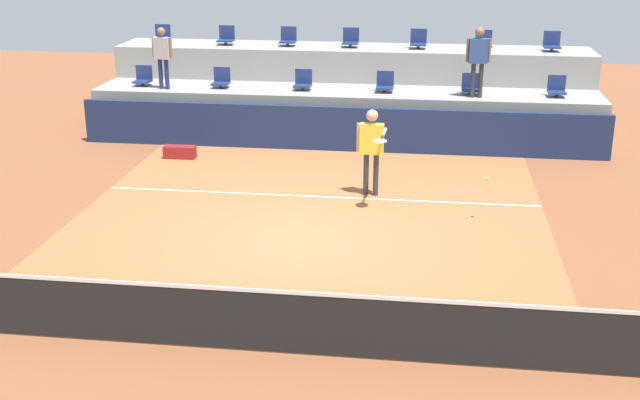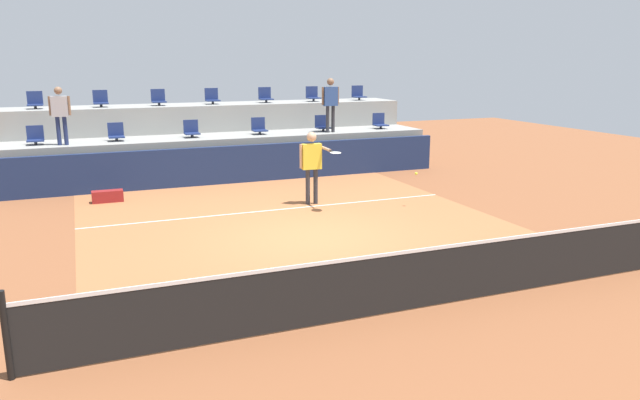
{
  "view_description": "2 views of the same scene",
  "coord_description": "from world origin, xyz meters",
  "px_view_note": "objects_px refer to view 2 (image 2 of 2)",
  "views": [
    {
      "loc": [
        2.15,
        -13.38,
        5.46
      ],
      "look_at": [
        0.42,
        -0.53,
        0.96
      ],
      "focal_mm": 45.77,
      "sensor_mm": 36.0,
      "label": 1
    },
    {
      "loc": [
        -4.26,
        -11.06,
        3.54
      ],
      "look_at": [
        0.12,
        -0.18,
        0.8
      ],
      "focal_mm": 33.82,
      "sensor_mm": 36.0,
      "label": 2
    }
  ],
  "objects_px": {
    "stadium_chair_lower_mid_left": "(191,130)",
    "stadium_chair_upper_right": "(313,95)",
    "stadium_chair_lower_far_right": "(380,122)",
    "stadium_chair_upper_far_right": "(358,94)",
    "stadium_chair_lower_left": "(116,133)",
    "stadium_chair_upper_far_left": "(35,102)",
    "stadium_chair_lower_far_left": "(35,137)",
    "stadium_chair_upper_mid_right": "(265,96)",
    "stadium_chair_upper_center": "(212,97)",
    "spectator_in_grey": "(60,111)",
    "equipment_bag": "(108,196)",
    "stadium_chair_lower_mid_right": "(259,127)",
    "stadium_chair_lower_right": "(322,125)",
    "spectator_in_white": "(330,100)",
    "tennis_ball": "(416,173)",
    "tennis_player": "(312,160)",
    "stadium_chair_upper_mid_left": "(158,99)",
    "stadium_chair_upper_left": "(101,100)"
  },
  "relations": [
    {
      "from": "stadium_chair_lower_mid_right",
      "to": "stadium_chair_upper_center",
      "type": "distance_m",
      "value": 2.26
    },
    {
      "from": "stadium_chair_lower_mid_right",
      "to": "stadium_chair_upper_mid_right",
      "type": "bearing_deg",
      "value": 66.67
    },
    {
      "from": "stadium_chair_upper_far_right",
      "to": "tennis_player",
      "type": "distance_m",
      "value": 7.79
    },
    {
      "from": "stadium_chair_upper_mid_left",
      "to": "stadium_chair_lower_left",
      "type": "bearing_deg",
      "value": -129.34
    },
    {
      "from": "stadium_chair_upper_far_left",
      "to": "stadium_chair_lower_far_left",
      "type": "bearing_deg",
      "value": -89.56
    },
    {
      "from": "stadium_chair_lower_mid_right",
      "to": "stadium_chair_upper_right",
      "type": "distance_m",
      "value": 3.21
    },
    {
      "from": "stadium_chair_lower_left",
      "to": "tennis_player",
      "type": "relative_size",
      "value": 0.29
    },
    {
      "from": "spectator_in_grey",
      "to": "tennis_ball",
      "type": "height_order",
      "value": "spectator_in_grey"
    },
    {
      "from": "stadium_chair_lower_mid_left",
      "to": "stadium_chair_lower_right",
      "type": "height_order",
      "value": "same"
    },
    {
      "from": "stadium_chair_upper_mid_left",
      "to": "stadium_chair_upper_center",
      "type": "height_order",
      "value": "same"
    },
    {
      "from": "stadium_chair_lower_left",
      "to": "stadium_chair_upper_far_left",
      "type": "xyz_separation_m",
      "value": [
        -2.13,
        1.8,
        0.85
      ]
    },
    {
      "from": "stadium_chair_lower_mid_left",
      "to": "stadium_chair_lower_right",
      "type": "relative_size",
      "value": 1.0
    },
    {
      "from": "spectator_in_white",
      "to": "stadium_chair_upper_far_left",
      "type": "bearing_deg",
      "value": 165.89
    },
    {
      "from": "stadium_chair_lower_left",
      "to": "stadium_chair_upper_far_right",
      "type": "xyz_separation_m",
      "value": [
        8.58,
        1.8,
        0.85
      ]
    },
    {
      "from": "stadium_chair_lower_far_right",
      "to": "stadium_chair_lower_far_left",
      "type": "bearing_deg",
      "value": 180.0
    },
    {
      "from": "stadium_chair_lower_mid_left",
      "to": "equipment_bag",
      "type": "xyz_separation_m",
      "value": [
        -2.62,
        -2.43,
        -1.31
      ]
    },
    {
      "from": "stadium_chair_lower_far_right",
      "to": "spectator_in_white",
      "type": "xyz_separation_m",
      "value": [
        -1.99,
        -0.38,
        0.83
      ]
    },
    {
      "from": "stadium_chair_lower_mid_left",
      "to": "spectator_in_white",
      "type": "distance_m",
      "value": 4.48
    },
    {
      "from": "stadium_chair_upper_center",
      "to": "spectator_in_grey",
      "type": "distance_m",
      "value": 5.12
    },
    {
      "from": "stadium_chair_lower_far_left",
      "to": "stadium_chair_upper_left",
      "type": "height_order",
      "value": "stadium_chair_upper_left"
    },
    {
      "from": "stadium_chair_lower_far_left",
      "to": "stadium_chair_lower_far_right",
      "type": "relative_size",
      "value": 1.0
    },
    {
      "from": "stadium_chair_upper_far_right",
      "to": "stadium_chair_lower_far_right",
      "type": "bearing_deg",
      "value": -91.26
    },
    {
      "from": "stadium_chair_lower_mid_right",
      "to": "spectator_in_grey",
      "type": "distance_m",
      "value": 5.76
    },
    {
      "from": "stadium_chair_lower_left",
      "to": "stadium_chair_lower_far_right",
      "type": "xyz_separation_m",
      "value": [
        8.54,
        0.0,
        0.0
      ]
    },
    {
      "from": "stadium_chair_lower_mid_left",
      "to": "stadium_chair_lower_far_right",
      "type": "xyz_separation_m",
      "value": [
        6.38,
        0.0,
        0.0
      ]
    },
    {
      "from": "stadium_chair_lower_mid_right",
      "to": "stadium_chair_upper_left",
      "type": "bearing_deg",
      "value": 158.46
    },
    {
      "from": "stadium_chair_upper_mid_left",
      "to": "tennis_ball",
      "type": "bearing_deg",
      "value": -56.25
    },
    {
      "from": "stadium_chair_lower_mid_right",
      "to": "spectator_in_grey",
      "type": "relative_size",
      "value": 0.33
    },
    {
      "from": "stadium_chair_lower_far_right",
      "to": "stadium_chair_upper_far_right",
      "type": "relative_size",
      "value": 1.0
    },
    {
      "from": "stadium_chair_upper_mid_left",
      "to": "stadium_chair_upper_left",
      "type": "bearing_deg",
      "value": 180.0
    },
    {
      "from": "stadium_chair_upper_mid_right",
      "to": "tennis_ball",
      "type": "bearing_deg",
      "value": -78.89
    },
    {
      "from": "stadium_chair_lower_mid_left",
      "to": "stadium_chair_upper_right",
      "type": "xyz_separation_m",
      "value": [
        4.63,
        1.8,
        0.85
      ]
    },
    {
      "from": "stadium_chair_lower_mid_right",
      "to": "stadium_chair_upper_center",
      "type": "xyz_separation_m",
      "value": [
        -1.07,
        1.8,
        0.85
      ]
    },
    {
      "from": "stadium_chair_upper_left",
      "to": "stadium_chair_upper_mid_left",
      "type": "relative_size",
      "value": 1.0
    },
    {
      "from": "stadium_chair_lower_right",
      "to": "tennis_ball",
      "type": "xyz_separation_m",
      "value": [
        0.12,
        -5.79,
        -0.63
      ]
    },
    {
      "from": "stadium_chair_lower_far_right",
      "to": "stadium_chair_upper_mid_right",
      "type": "relative_size",
      "value": 1.0
    },
    {
      "from": "stadium_chair_upper_far_left",
      "to": "stadium_chair_upper_mid_right",
      "type": "height_order",
      "value": "same"
    },
    {
      "from": "stadium_chair_lower_right",
      "to": "stadium_chair_lower_far_right",
      "type": "relative_size",
      "value": 1.0
    },
    {
      "from": "stadium_chair_lower_right",
      "to": "stadium_chair_upper_far_right",
      "type": "bearing_deg",
      "value": 39.94
    },
    {
      "from": "spectator_in_white",
      "to": "tennis_ball",
      "type": "distance_m",
      "value": 5.6
    },
    {
      "from": "stadium_chair_lower_far_right",
      "to": "spectator_in_grey",
      "type": "bearing_deg",
      "value": -177.79
    },
    {
      "from": "stadium_chair_upper_mid_right",
      "to": "spectator_in_white",
      "type": "bearing_deg",
      "value": -55.56
    },
    {
      "from": "stadium_chair_upper_far_left",
      "to": "stadium_chair_upper_mid_right",
      "type": "distance_m",
      "value": 7.19
    },
    {
      "from": "stadium_chair_lower_mid_left",
      "to": "equipment_bag",
      "type": "bearing_deg",
      "value": -137.23
    },
    {
      "from": "stadium_chair_upper_left",
      "to": "stadium_chair_upper_center",
      "type": "distance_m",
      "value": 3.49
    },
    {
      "from": "stadium_chair_lower_far_left",
      "to": "equipment_bag",
      "type": "height_order",
      "value": "stadium_chair_lower_far_left"
    },
    {
      "from": "stadium_chair_upper_left",
      "to": "stadium_chair_lower_mid_right",
      "type": "bearing_deg",
      "value": -21.54
    },
    {
      "from": "stadium_chair_upper_left",
      "to": "stadium_chair_upper_mid_left",
      "type": "xyz_separation_m",
      "value": [
        1.76,
        0.0,
        0.0
      ]
    },
    {
      "from": "stadium_chair_upper_center",
      "to": "spectator_in_white",
      "type": "height_order",
      "value": "spectator_in_white"
    },
    {
      "from": "stadium_chair_lower_left",
      "to": "stadium_chair_upper_right",
      "type": "distance_m",
      "value": 7.08
    }
  ]
}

